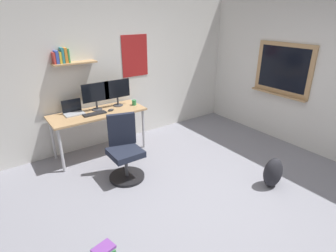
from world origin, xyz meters
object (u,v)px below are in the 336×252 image
backpack (273,172)px  monitor_primary (96,95)px  desk (98,116)px  keyboard (95,114)px  office_chair (125,152)px  book_stack_on_floor (103,251)px  computer_mouse (111,110)px  monitor_secondary (117,91)px  laptop (73,111)px  coffee_mug (134,103)px

backpack → monitor_primary: bearing=122.4°
desk → keyboard: size_ratio=4.19×
office_chair → book_stack_on_floor: office_chair is taller
computer_mouse → backpack: size_ratio=0.24×
keyboard → backpack: keyboard is taller
office_chair → book_stack_on_floor: 1.51m
monitor_primary → backpack: (1.54, -2.43, -0.81)m
desk → office_chair: bearing=-89.1°
monitor_primary → keyboard: monitor_primary is taller
monitor_secondary → book_stack_on_floor: 2.72m
office_chair → laptop: laptop is taller
laptop → desk: bearing=-23.1°
office_chair → laptop: size_ratio=3.06×
coffee_mug → book_stack_on_floor: 2.68m
monitor_primary → keyboard: 0.34m
desk → computer_mouse: bearing=-21.0°
desk → keyboard: (-0.08, -0.08, 0.08)m
monitor_primary → computer_mouse: bearing=-47.4°
laptop → monitor_secondary: size_ratio=0.67×
office_chair → monitor_primary: (0.02, 1.01, 0.62)m
monitor_secondary → backpack: bearing=-64.6°
keyboard → book_stack_on_floor: size_ratio=1.49×
office_chair → laptop: (-0.36, 1.06, 0.40)m
keyboard → coffee_mug: size_ratio=4.02×
office_chair → computer_mouse: office_chair is taller
office_chair → backpack: office_chair is taller
laptop → backpack: size_ratio=0.71×
laptop → coffee_mug: 1.04m
keyboard → monitor_primary: bearing=56.8°
office_chair → computer_mouse: bearing=77.2°
keyboard → desk: bearing=45.1°
office_chair → computer_mouse: size_ratio=9.13×
computer_mouse → backpack: (1.38, -2.26, -0.56)m
coffee_mug → book_stack_on_floor: size_ratio=0.37×
desk → computer_mouse: 0.24m
backpack → book_stack_on_floor: size_ratio=1.76×
laptop → book_stack_on_floor: 2.42m
monitor_primary → laptop: bearing=172.9°
monitor_primary → backpack: bearing=-57.6°
office_chair → keyboard: size_ratio=2.57×
backpack → coffee_mug: bearing=111.5°
office_chair → backpack: size_ratio=2.17×
office_chair → coffee_mug: bearing=53.1°
backpack → book_stack_on_floor: backpack is taller
laptop → monitor_primary: monitor_primary is taller
keyboard → backpack: size_ratio=0.84×
desk → office_chair: (0.01, -0.91, -0.28)m
computer_mouse → backpack: bearing=-58.6°
book_stack_on_floor → monitor_primary: bearing=67.9°
office_chair → monitor_primary: size_ratio=2.05×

